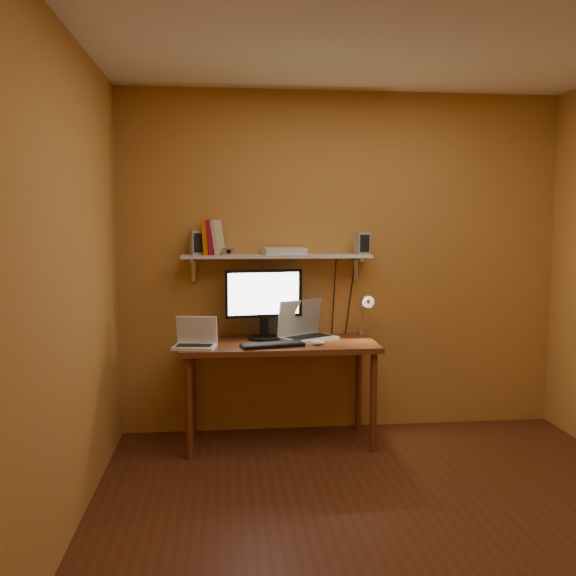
{
  "coord_description": "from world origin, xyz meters",
  "views": [
    {
      "loc": [
        -0.91,
        -3.04,
        1.6
      ],
      "look_at": [
        -0.47,
        1.18,
        1.15
      ],
      "focal_mm": 38.0,
      "sensor_mm": 36.0,
      "label": 1
    }
  ],
  "objects": [
    {
      "name": "room",
      "position": [
        0.0,
        0.0,
        1.3
      ],
      "size": [
        3.44,
        3.24,
        2.64
      ],
      "color": "#502314",
      "rests_on": "ground"
    },
    {
      "name": "desk",
      "position": [
        -0.52,
        1.28,
        0.66
      ],
      "size": [
        1.4,
        0.6,
        0.75
      ],
      "color": "maroon",
      "rests_on": "ground"
    },
    {
      "name": "wall_shelf",
      "position": [
        -0.52,
        1.47,
        1.36
      ],
      "size": [
        1.4,
        0.25,
        0.21
      ],
      "color": "silver",
      "rests_on": "room"
    },
    {
      "name": "monitor",
      "position": [
        -0.62,
        1.41,
        1.04
      ],
      "size": [
        0.57,
        0.27,
        0.52
      ],
      "rotation": [
        0.0,
        0.0,
        0.14
      ],
      "color": "black",
      "rests_on": "desk"
    },
    {
      "name": "laptop",
      "position": [
        -0.32,
        1.41,
        0.82
      ],
      "size": [
        0.47,
        0.43,
        0.29
      ],
      "rotation": [
        0.0,
        0.0,
        0.52
      ],
      "color": "#97999F",
      "rests_on": "desk"
    },
    {
      "name": "netbook",
      "position": [
        -1.12,
        1.16,
        0.81
      ],
      "size": [
        0.32,
        0.25,
        0.21
      ],
      "rotation": [
        0.0,
        0.0,
        -0.18
      ],
      "color": "white",
      "rests_on": "desk"
    },
    {
      "name": "keyboard",
      "position": [
        -0.58,
        1.13,
        0.76
      ],
      "size": [
        0.46,
        0.23,
        0.02
      ],
      "primitive_type": "cube",
      "rotation": [
        0.0,
        0.0,
        0.2
      ],
      "color": "black",
      "rests_on": "desk"
    },
    {
      "name": "mouse",
      "position": [
        -0.26,
        1.15,
        0.77
      ],
      "size": [
        0.1,
        0.07,
        0.03
      ],
      "primitive_type": "ellipsoid",
      "rotation": [
        0.0,
        0.0,
        0.06
      ],
      "color": "white",
      "rests_on": "desk"
    },
    {
      "name": "desk_lamp",
      "position": [
        0.14,
        1.41,
        0.96
      ],
      "size": [
        0.09,
        0.23,
        0.38
      ],
      "color": "silver",
      "rests_on": "desk"
    },
    {
      "name": "speaker_left",
      "position": [
        -1.11,
        1.48,
        1.46
      ],
      "size": [
        0.12,
        0.12,
        0.18
      ],
      "primitive_type": "cube",
      "rotation": [
        0.0,
        0.0,
        0.29
      ],
      "color": "#97999F",
      "rests_on": "wall_shelf"
    },
    {
      "name": "speaker_right",
      "position": [
        0.12,
        1.46,
        1.46
      ],
      "size": [
        0.11,
        0.11,
        0.16
      ],
      "primitive_type": "cube",
      "rotation": [
        0.0,
        0.0,
        0.21
      ],
      "color": "#97999F",
      "rests_on": "wall_shelf"
    },
    {
      "name": "books",
      "position": [
        -0.99,
        1.48,
        1.5
      ],
      "size": [
        0.18,
        0.19,
        0.26
      ],
      "color": "#DB6103",
      "rests_on": "wall_shelf"
    },
    {
      "name": "shelf_camera",
      "position": [
        -0.88,
        1.42,
        1.4
      ],
      "size": [
        0.09,
        0.06,
        0.05
      ],
      "color": "silver",
      "rests_on": "wall_shelf"
    },
    {
      "name": "router",
      "position": [
        -0.47,
        1.47,
        1.4
      ],
      "size": [
        0.33,
        0.24,
        0.05
      ],
      "primitive_type": "cube",
      "rotation": [
        0.0,
        0.0,
        0.11
      ],
      "color": "white",
      "rests_on": "wall_shelf"
    }
  ]
}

